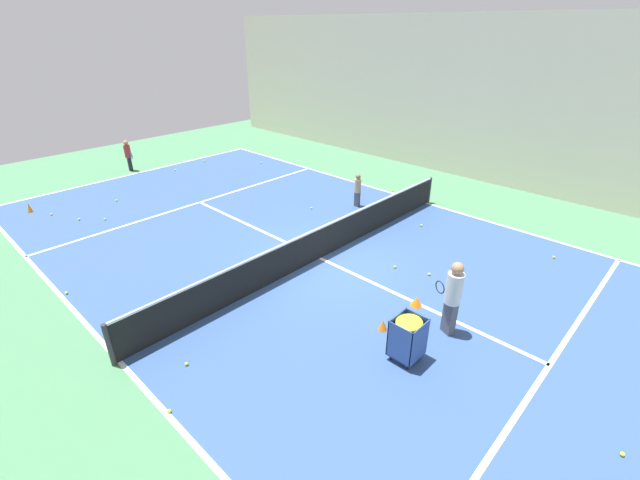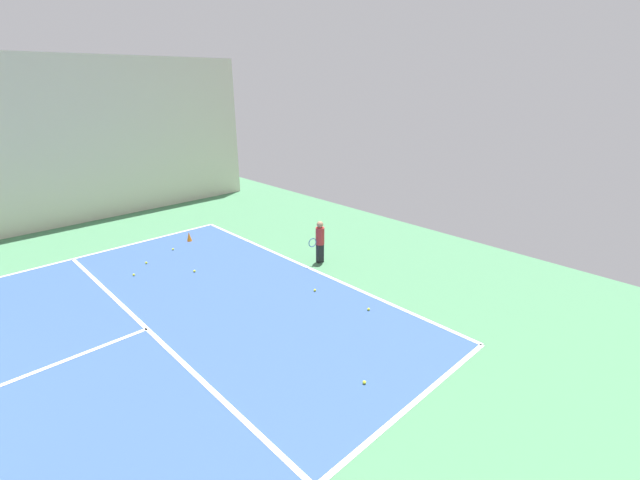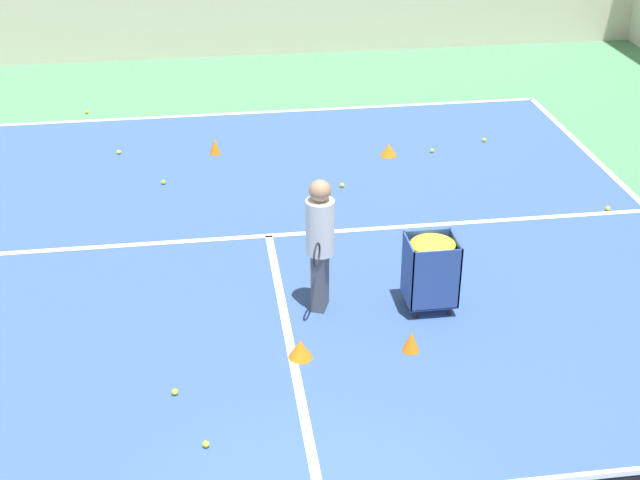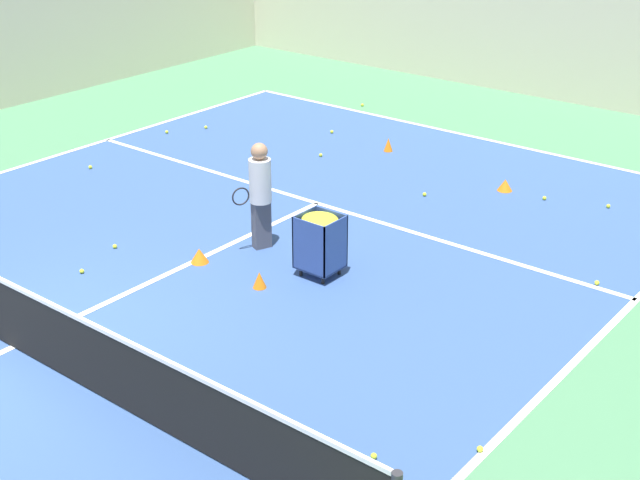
# 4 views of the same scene
# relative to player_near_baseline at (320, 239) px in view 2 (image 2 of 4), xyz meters

# --- Properties ---
(line_baseline_near) EXTENTS (11.22, 0.10, 0.00)m
(line_baseline_near) POSITION_rel_player_near_baseline_xyz_m (-0.01, 0.54, -0.76)
(line_baseline_near) COLOR white
(line_baseline_near) RESTS_ON ground
(line_service_near) EXTENTS (11.22, 0.10, 0.00)m
(line_service_near) POSITION_rel_player_near_baseline_xyz_m (-0.01, 5.48, -0.76)
(line_service_near) COLOR white
(line_service_near) RESTS_ON ground
(player_near_baseline) EXTENTS (0.30, 0.61, 1.34)m
(player_near_baseline) POSITION_rel_player_near_baseline_xyz_m (0.00, 0.00, 0.00)
(player_near_baseline) COLOR black
(player_near_baseline) RESTS_ON ground
(training_cone_4) EXTENTS (0.17, 0.17, 0.33)m
(training_cone_4) POSITION_rel_player_near_baseline_xyz_m (4.52, 2.03, -0.60)
(training_cone_4) COLOR orange
(training_cone_4) RESTS_ON ground
(tennis_ball_0) EXTENTS (0.07, 0.07, 0.07)m
(tennis_ball_0) POSITION_rel_player_near_baseline_xyz_m (-1.32, 1.45, -0.73)
(tennis_ball_0) COLOR yellow
(tennis_ball_0) RESTS_ON ground
(tennis_ball_1) EXTENTS (0.07, 0.07, 0.07)m
(tennis_ball_1) POSITION_rel_player_near_baseline_xyz_m (4.11, 2.85, -0.73)
(tennis_ball_1) COLOR yellow
(tennis_ball_1) RESTS_ON ground
(tennis_ball_10) EXTENTS (0.07, 0.07, 0.07)m
(tennis_ball_10) POSITION_rel_player_near_baseline_xyz_m (2.04, 3.18, -0.73)
(tennis_ball_10) COLOR yellow
(tennis_ball_10) RESTS_ON ground
(tennis_ball_17) EXTENTS (0.07, 0.07, 0.07)m
(tennis_ball_17) POSITION_rel_player_near_baseline_xyz_m (3.62, 3.96, -0.73)
(tennis_ball_17) COLOR yellow
(tennis_ball_17) RESTS_ON ground
(tennis_ball_21) EXTENTS (0.07, 0.07, 0.07)m
(tennis_ball_21) POSITION_rel_player_near_baseline_xyz_m (-2.98, 1.18, -0.73)
(tennis_ball_21) COLOR yellow
(tennis_ball_21) RESTS_ON ground
(tennis_ball_23) EXTENTS (0.07, 0.07, 0.07)m
(tennis_ball_23) POSITION_rel_player_near_baseline_xyz_m (3.02, 4.58, -0.73)
(tennis_ball_23) COLOR yellow
(tennis_ball_23) RESTS_ON ground
(tennis_ball_25) EXTENTS (0.07, 0.07, 0.07)m
(tennis_ball_25) POSITION_rel_player_near_baseline_xyz_m (-4.68, 3.33, -0.73)
(tennis_ball_25) COLOR yellow
(tennis_ball_25) RESTS_ON ground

